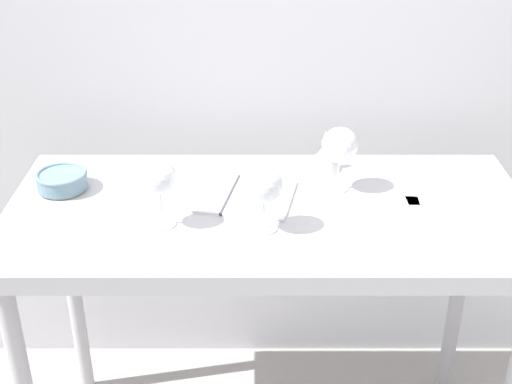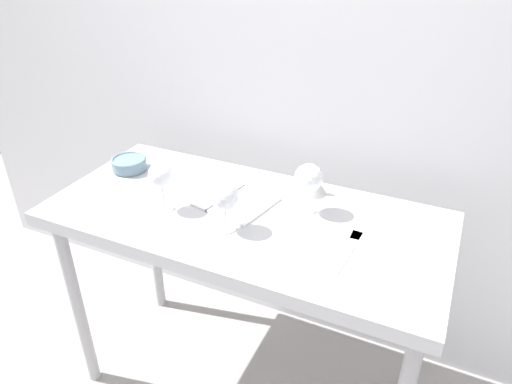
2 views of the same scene
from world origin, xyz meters
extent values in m
cube|color=silver|center=(0.00, 0.49, 1.30)|extent=(3.80, 0.04, 2.60)
cube|color=#B3B3B8|center=(0.00, 0.00, 0.88)|extent=(1.40, 0.64, 0.04)
cube|color=#B3B3B8|center=(0.00, -0.33, 0.88)|extent=(1.40, 0.01, 0.05)
cylinder|color=#B3B3B8|center=(-0.64, 0.26, 0.43)|extent=(0.05, 0.05, 0.86)
cylinder|color=#B3B3B8|center=(0.64, 0.26, 0.43)|extent=(0.05, 0.05, 0.86)
cylinder|color=white|center=(-0.27, -0.10, 0.90)|extent=(0.07, 0.07, 0.00)
cylinder|color=white|center=(-0.27, -0.10, 0.95)|extent=(0.01, 0.01, 0.09)
sphere|color=white|center=(-0.27, -0.10, 1.03)|extent=(0.09, 0.09, 0.09)
cylinder|color=maroon|center=(-0.27, -0.10, 1.02)|extent=(0.06, 0.06, 0.02)
cylinder|color=white|center=(0.19, 0.10, 0.90)|extent=(0.06, 0.06, 0.00)
cylinder|color=white|center=(0.19, 0.10, 0.95)|extent=(0.01, 0.01, 0.09)
sphere|color=white|center=(0.19, 0.10, 1.03)|extent=(0.10, 0.10, 0.10)
cylinder|color=maroon|center=(0.19, 0.10, 1.02)|extent=(0.07, 0.07, 0.02)
cylinder|color=white|center=(-0.01, -0.12, 0.90)|extent=(0.07, 0.07, 0.00)
cylinder|color=white|center=(-0.01, -0.12, 0.94)|extent=(0.01, 0.01, 0.08)
sphere|color=white|center=(-0.01, -0.12, 1.03)|extent=(0.10, 0.10, 0.10)
cylinder|color=maroon|center=(-0.01, -0.12, 1.01)|extent=(0.07, 0.07, 0.02)
cube|color=white|center=(-0.18, 0.07, 0.90)|extent=(0.21, 0.25, 0.01)
cube|color=white|center=(-0.02, 0.04, 0.90)|extent=(0.21, 0.25, 0.01)
cube|color=#3F3F47|center=(-0.10, 0.05, 0.90)|extent=(0.05, 0.22, 0.01)
cube|color=white|center=(0.45, 0.12, 0.90)|extent=(0.15, 0.25, 0.00)
cube|color=white|center=(0.31, -0.07, 0.90)|extent=(0.20, 0.26, 0.00)
cylinder|color=beige|center=(-0.57, 0.09, 0.90)|extent=(0.12, 0.12, 0.01)
cylinder|color=slate|center=(-0.57, 0.09, 0.93)|extent=(0.14, 0.14, 0.04)
torus|color=slate|center=(-0.57, 0.09, 0.95)|extent=(0.14, 0.14, 0.01)
cone|color=#B3B3B3|center=(0.17, 0.23, 0.94)|extent=(0.11, 0.11, 0.08)
cylinder|color=#C17F4C|center=(0.17, 0.23, 0.98)|extent=(0.02, 0.02, 0.01)
cone|color=#B3B3B3|center=(0.17, 0.23, 1.01)|extent=(0.02, 0.02, 0.04)
camera|label=1|loc=(-0.03, -1.61, 1.80)|focal=48.42mm
camera|label=2|loc=(0.62, -1.26, 1.79)|focal=33.21mm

